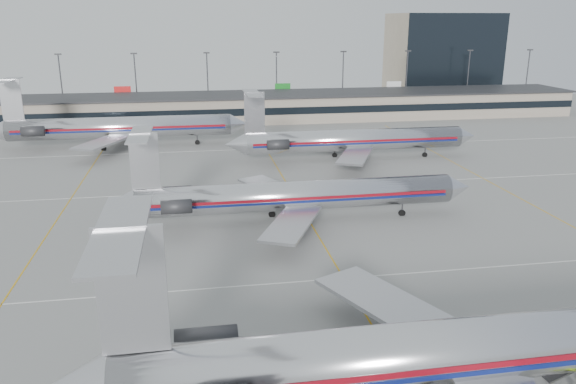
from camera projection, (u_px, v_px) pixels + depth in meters
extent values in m
plane|color=gray|center=(378.00, 335.00, 43.01)|extent=(260.00, 260.00, 0.00)
cube|color=silver|center=(344.00, 278.00, 52.43)|extent=(160.00, 0.15, 0.02)
cube|color=gray|center=(248.00, 108.00, 134.48)|extent=(160.00, 16.00, 6.00)
cube|color=black|center=(252.00, 112.00, 126.79)|extent=(160.00, 0.20, 1.60)
cube|color=#2D2D30|center=(248.00, 95.00, 133.57)|extent=(162.00, 17.00, 0.30)
cylinder|color=#38383D|center=(62.00, 86.00, 139.14)|extent=(0.30, 0.30, 15.00)
cube|color=#2D2D30|center=(58.00, 54.00, 136.90)|extent=(1.60, 0.40, 0.35)
cylinder|color=#38383D|center=(136.00, 84.00, 142.02)|extent=(0.30, 0.30, 15.00)
cube|color=#2D2D30|center=(134.00, 54.00, 139.79)|extent=(1.60, 0.40, 0.35)
cylinder|color=#38383D|center=(208.00, 83.00, 144.91)|extent=(0.30, 0.30, 15.00)
cube|color=#2D2D30|center=(206.00, 53.00, 142.67)|extent=(1.60, 0.40, 0.35)
cylinder|color=#38383D|center=(277.00, 82.00, 147.79)|extent=(0.30, 0.30, 15.00)
cube|color=#2D2D30|center=(276.00, 52.00, 145.56)|extent=(1.60, 0.40, 0.35)
cylinder|color=#38383D|center=(343.00, 81.00, 150.68)|extent=(0.30, 0.30, 15.00)
cube|color=#2D2D30|center=(344.00, 52.00, 148.45)|extent=(1.60, 0.40, 0.35)
cylinder|color=#38383D|center=(406.00, 79.00, 153.56)|extent=(0.30, 0.30, 15.00)
cube|color=#2D2D30|center=(408.00, 51.00, 151.33)|extent=(1.60, 0.40, 0.35)
cylinder|color=#38383D|center=(468.00, 78.00, 156.45)|extent=(0.30, 0.30, 15.00)
cube|color=#2D2D30|center=(470.00, 50.00, 154.22)|extent=(1.60, 0.40, 0.35)
cylinder|color=#38383D|center=(527.00, 77.00, 159.34)|extent=(0.30, 0.30, 15.00)
cube|color=#2D2D30|center=(530.00, 50.00, 157.10)|extent=(1.60, 0.40, 0.35)
cube|color=tan|center=(441.00, 57.00, 169.90)|extent=(30.00, 20.00, 25.00)
cylinder|color=silver|center=(473.00, 349.00, 34.46)|extent=(43.07, 3.98, 3.98)
cube|color=maroon|center=(490.00, 366.00, 32.52)|extent=(40.92, 0.05, 0.38)
cube|color=navy|center=(489.00, 372.00, 32.65)|extent=(40.92, 0.05, 0.30)
cube|color=#B8B8BD|center=(396.00, 308.00, 41.53)|extent=(10.01, 14.60, 0.34)
cube|color=#B8B8BD|center=(132.00, 291.00, 29.60)|extent=(3.66, 0.27, 7.32)
cube|color=#B8B8BD|center=(120.00, 230.00, 28.54)|extent=(2.58, 11.31, 0.19)
cylinder|color=#2D2D30|center=(206.00, 342.00, 34.66)|extent=(3.88, 1.83, 1.83)
cylinder|color=#2D2D30|center=(405.00, 370.00, 37.22)|extent=(0.22, 0.22, 1.78)
cylinder|color=silver|center=(298.00, 196.00, 66.18)|extent=(37.38, 3.46, 3.46)
cone|color=silver|center=(458.00, 187.00, 69.42)|extent=(2.99, 3.46, 3.46)
cone|color=#B8B8BD|center=(120.00, 205.00, 62.92)|extent=(3.36, 3.46, 3.46)
cube|color=maroon|center=(301.00, 199.00, 64.50)|extent=(35.51, 0.05, 0.33)
cube|color=navy|center=(301.00, 202.00, 64.61)|extent=(35.51, 0.05, 0.26)
cube|color=#B8B8BD|center=(274.00, 188.00, 72.32)|extent=(8.69, 12.67, 0.30)
cube|color=#B8B8BD|center=(292.00, 223.00, 59.99)|extent=(8.69, 12.67, 0.30)
cube|color=#B8B8BD|center=(145.00, 161.00, 61.97)|extent=(3.18, 0.23, 6.35)
cube|color=#B8B8BD|center=(140.00, 135.00, 61.05)|extent=(2.24, 9.81, 0.17)
cylinder|color=#2D2D30|center=(178.00, 193.00, 66.36)|extent=(3.36, 1.59, 1.59)
cylinder|color=#2D2D30|center=(177.00, 207.00, 61.34)|extent=(3.36, 1.59, 1.59)
cylinder|color=#2D2D30|center=(402.00, 210.00, 69.01)|extent=(0.19, 0.19, 1.54)
cylinder|color=#2D2D30|center=(277.00, 223.00, 64.35)|extent=(0.19, 0.19, 1.54)
cylinder|color=#2D2D30|center=(272.00, 211.00, 68.58)|extent=(0.19, 0.19, 1.54)
cylinder|color=black|center=(402.00, 213.00, 69.14)|extent=(0.84, 0.28, 0.84)
cylinder|color=silver|center=(355.00, 140.00, 95.94)|extent=(37.45, 3.65, 3.65)
cone|color=silver|center=(466.00, 136.00, 99.19)|extent=(3.15, 3.65, 3.65)
cone|color=#B8B8BD|center=(235.00, 144.00, 92.65)|extent=(3.55, 3.65, 3.65)
cube|color=maroon|center=(358.00, 141.00, 94.16)|extent=(35.58, 0.05, 0.34)
cube|color=navy|center=(358.00, 144.00, 94.28)|extent=(35.58, 0.05, 0.28)
cube|color=#B8B8BD|center=(334.00, 138.00, 102.41)|extent=(9.17, 13.36, 0.32)
cube|color=#B8B8BD|center=(355.00, 155.00, 89.41)|extent=(9.17, 13.36, 0.32)
cube|color=#B8B8BD|center=(254.00, 113.00, 91.65)|extent=(3.35, 0.25, 6.70)
cube|color=#B8B8BD|center=(252.00, 93.00, 90.68)|extent=(2.37, 10.35, 0.18)
cylinder|color=#2D2D30|center=(273.00, 138.00, 96.28)|extent=(3.55, 1.68, 1.68)
cylinder|color=#2D2D30|center=(278.00, 145.00, 90.99)|extent=(3.55, 1.68, 1.68)
cylinder|color=#2D2D30|center=(425.00, 152.00, 98.76)|extent=(0.20, 0.20, 1.63)
cylinder|color=#2D2D30|center=(342.00, 159.00, 94.01)|extent=(0.20, 0.20, 1.63)
cylinder|color=#2D2D30|center=(335.00, 153.00, 98.47)|extent=(0.20, 0.20, 1.63)
cylinder|color=black|center=(425.00, 155.00, 98.90)|extent=(0.89, 0.30, 0.89)
cylinder|color=silver|center=(122.00, 127.00, 105.55)|extent=(40.76, 3.97, 3.97)
cone|color=silver|center=(239.00, 124.00, 109.09)|extent=(3.43, 3.97, 3.97)
cube|color=maroon|center=(120.00, 128.00, 103.62)|extent=(38.72, 0.05, 0.38)
cube|color=navy|center=(121.00, 131.00, 103.75)|extent=(38.72, 0.05, 0.30)
cube|color=#B8B8BD|center=(115.00, 126.00, 112.59)|extent=(9.98, 14.54, 0.34)
cube|color=#B8B8BD|center=(105.00, 142.00, 98.44)|extent=(9.98, 14.54, 0.34)
cube|color=#B8B8BD|center=(11.00, 100.00, 100.88)|extent=(3.65, 0.27, 7.29)
cube|color=#B8B8BD|center=(7.00, 80.00, 99.82)|extent=(2.57, 11.26, 0.19)
cylinder|color=#2D2D30|center=(41.00, 125.00, 105.92)|extent=(3.86, 1.82, 1.82)
cylinder|color=#2D2D30|center=(33.00, 131.00, 100.16)|extent=(3.86, 1.82, 1.82)
cylinder|color=#2D2D30|center=(197.00, 140.00, 108.62)|extent=(0.21, 0.21, 1.77)
cylinder|color=#2D2D30|center=(103.00, 146.00, 103.45)|extent=(0.21, 0.21, 1.77)
cylinder|color=#2D2D30|center=(107.00, 140.00, 108.30)|extent=(0.21, 0.21, 1.77)
cylinder|color=black|center=(197.00, 142.00, 108.77)|extent=(0.97, 0.32, 0.97)
cube|color=gray|center=(559.00, 383.00, 36.55)|extent=(3.63, 1.55, 0.49)
cube|color=#2D2D30|center=(570.00, 368.00, 36.31)|extent=(3.64, 1.16, 1.27)
cylinder|color=black|center=(571.00, 379.00, 37.32)|extent=(0.49, 0.16, 0.49)
cylinder|color=black|center=(536.00, 383.00, 36.91)|extent=(0.49, 0.16, 0.49)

